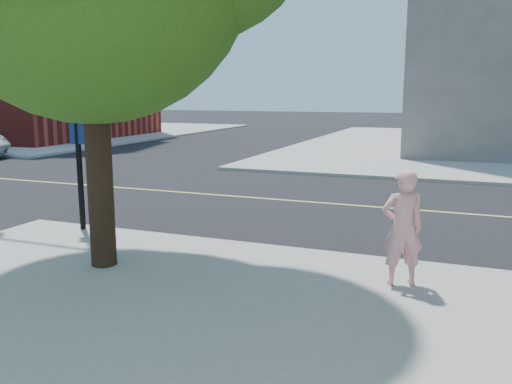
% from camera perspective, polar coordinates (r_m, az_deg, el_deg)
% --- Properties ---
extents(ground, '(140.00, 140.00, 0.00)m').
position_cam_1_polar(ground, '(11.99, -18.44, -3.75)').
color(ground, black).
rests_on(ground, ground).
extents(road_ew, '(140.00, 9.00, 0.01)m').
position_cam_1_polar(road_ew, '(15.61, -7.88, -0.05)').
color(road_ew, black).
rests_on(road_ew, ground).
extents(sidewalk_nw, '(26.00, 25.00, 0.12)m').
position_cam_1_polar(sidewalk_nw, '(43.17, -23.81, 5.92)').
color(sidewalk_nw, '#A0A099').
rests_on(sidewalk_nw, ground).
extents(church, '(15.20, 12.00, 14.40)m').
position_cam_1_polar(church, '(38.73, -25.15, 15.98)').
color(church, maroon).
rests_on(church, sidewalk_nw).
extents(man_on_phone, '(0.72, 0.62, 1.67)m').
position_cam_1_polar(man_on_phone, '(7.90, 15.24, -3.67)').
color(man_on_phone, '#F9A9A9').
rests_on(man_on_phone, sidewalk_se).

